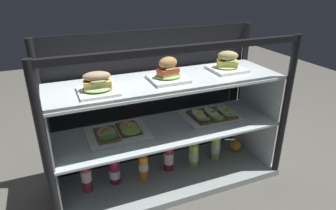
{
  "coord_description": "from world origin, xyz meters",
  "views": [
    {
      "loc": [
        -0.59,
        -1.41,
        1.19
      ],
      "look_at": [
        0.0,
        0.0,
        0.52
      ],
      "focal_mm": 31.62,
      "sensor_mm": 36.0,
      "label": 1
    }
  ],
  "objects_px": {
    "juice_bottle_near_post": "(216,147)",
    "juice_bottle_front_left_end": "(143,166)",
    "orange_fruit_beside_bottles": "(235,146)",
    "juice_bottle_tucked_behind": "(169,156)",
    "open_sandwich_tray_far_right": "(118,133)",
    "open_sandwich_tray_left_of_center": "(212,115)",
    "plated_roll_sandwich_far_left": "(168,72)",
    "plated_roll_sandwich_left_of_center": "(227,64)",
    "juice_bottle_back_center": "(114,170)",
    "juice_bottle_back_left": "(194,154)",
    "plated_roll_sandwich_center": "(97,85)",
    "juice_bottle_front_fourth": "(86,176)"
  },
  "relations": [
    {
      "from": "plated_roll_sandwich_far_left",
      "to": "juice_bottle_near_post",
      "type": "height_order",
      "value": "plated_roll_sandwich_far_left"
    },
    {
      "from": "open_sandwich_tray_left_of_center",
      "to": "juice_bottle_front_fourth",
      "type": "distance_m",
      "value": 0.83
    },
    {
      "from": "juice_bottle_back_left",
      "to": "orange_fruit_beside_bottles",
      "type": "distance_m",
      "value": 0.36
    },
    {
      "from": "plated_roll_sandwich_left_of_center",
      "to": "juice_bottle_front_left_end",
      "type": "bearing_deg",
      "value": -179.08
    },
    {
      "from": "plated_roll_sandwich_far_left",
      "to": "juice_bottle_front_left_end",
      "type": "xyz_separation_m",
      "value": [
        -0.16,
        0.02,
        -0.58
      ]
    },
    {
      "from": "plated_roll_sandwich_far_left",
      "to": "juice_bottle_front_fourth",
      "type": "distance_m",
      "value": 0.75
    },
    {
      "from": "open_sandwich_tray_left_of_center",
      "to": "juice_bottle_front_fourth",
      "type": "bearing_deg",
      "value": 178.06
    },
    {
      "from": "open_sandwich_tray_far_right",
      "to": "juice_bottle_front_fourth",
      "type": "bearing_deg",
      "value": 174.76
    },
    {
      "from": "open_sandwich_tray_far_right",
      "to": "juice_bottle_near_post",
      "type": "bearing_deg",
      "value": 2.05
    },
    {
      "from": "juice_bottle_back_left",
      "to": "juice_bottle_front_left_end",
      "type": "bearing_deg",
      "value": -178.12
    },
    {
      "from": "open_sandwich_tray_far_right",
      "to": "plated_roll_sandwich_far_left",
      "type": "bearing_deg",
      "value": -3.92
    },
    {
      "from": "plated_roll_sandwich_center",
      "to": "juice_bottle_tucked_behind",
      "type": "distance_m",
      "value": 0.7
    },
    {
      "from": "juice_bottle_back_center",
      "to": "orange_fruit_beside_bottles",
      "type": "relative_size",
      "value": 2.79
    },
    {
      "from": "open_sandwich_tray_far_right",
      "to": "orange_fruit_beside_bottles",
      "type": "bearing_deg",
      "value": 3.08
    },
    {
      "from": "juice_bottle_near_post",
      "to": "orange_fruit_beside_bottles",
      "type": "xyz_separation_m",
      "value": [
        0.18,
        0.02,
        -0.04
      ]
    },
    {
      "from": "plated_roll_sandwich_far_left",
      "to": "juice_bottle_front_fourth",
      "type": "xyz_separation_m",
      "value": [
        -0.49,
        0.04,
        -0.56
      ]
    },
    {
      "from": "juice_bottle_back_center",
      "to": "juice_bottle_near_post",
      "type": "relative_size",
      "value": 1.04
    },
    {
      "from": "juice_bottle_tucked_behind",
      "to": "juice_bottle_back_left",
      "type": "relative_size",
      "value": 1.18
    },
    {
      "from": "plated_roll_sandwich_left_of_center",
      "to": "orange_fruit_beside_bottles",
      "type": "distance_m",
      "value": 0.64
    },
    {
      "from": "plated_roll_sandwich_left_of_center",
      "to": "open_sandwich_tray_far_right",
      "type": "relative_size",
      "value": 0.58
    },
    {
      "from": "plated_roll_sandwich_left_of_center",
      "to": "open_sandwich_tray_left_of_center",
      "type": "xyz_separation_m",
      "value": [
        -0.09,
        -0.02,
        -0.32
      ]
    },
    {
      "from": "juice_bottle_front_fourth",
      "to": "juice_bottle_front_left_end",
      "type": "height_order",
      "value": "juice_bottle_front_fourth"
    },
    {
      "from": "open_sandwich_tray_far_right",
      "to": "juice_bottle_tucked_behind",
      "type": "distance_m",
      "value": 0.4
    },
    {
      "from": "open_sandwich_tray_left_of_center",
      "to": "plated_roll_sandwich_far_left",
      "type": "bearing_deg",
      "value": -177.77
    },
    {
      "from": "plated_roll_sandwich_far_left",
      "to": "juice_bottle_near_post",
      "type": "distance_m",
      "value": 0.69
    },
    {
      "from": "plated_roll_sandwich_far_left",
      "to": "juice_bottle_tucked_behind",
      "type": "relative_size",
      "value": 0.81
    },
    {
      "from": "plated_roll_sandwich_far_left",
      "to": "juice_bottle_back_center",
      "type": "height_order",
      "value": "plated_roll_sandwich_far_left"
    },
    {
      "from": "orange_fruit_beside_bottles",
      "to": "plated_roll_sandwich_left_of_center",
      "type": "bearing_deg",
      "value": -165.8
    },
    {
      "from": "juice_bottle_front_left_end",
      "to": "juice_bottle_tucked_behind",
      "type": "distance_m",
      "value": 0.18
    },
    {
      "from": "plated_roll_sandwich_left_of_center",
      "to": "juice_bottle_near_post",
      "type": "bearing_deg",
      "value": 146.82
    },
    {
      "from": "plated_roll_sandwich_left_of_center",
      "to": "open_sandwich_tray_far_right",
      "type": "bearing_deg",
      "value": -179.45
    },
    {
      "from": "orange_fruit_beside_bottles",
      "to": "plated_roll_sandwich_center",
      "type": "bearing_deg",
      "value": -173.51
    },
    {
      "from": "juice_bottle_front_fourth",
      "to": "juice_bottle_tucked_behind",
      "type": "xyz_separation_m",
      "value": [
        0.51,
        0.01,
        -0.0
      ]
    },
    {
      "from": "juice_bottle_near_post",
      "to": "juice_bottle_back_left",
      "type": "bearing_deg",
      "value": -175.25
    },
    {
      "from": "juice_bottle_front_left_end",
      "to": "orange_fruit_beside_bottles",
      "type": "height_order",
      "value": "juice_bottle_front_left_end"
    },
    {
      "from": "juice_bottle_back_left",
      "to": "juice_bottle_near_post",
      "type": "xyz_separation_m",
      "value": [
        0.17,
        0.01,
        0.01
      ]
    },
    {
      "from": "plated_roll_sandwich_center",
      "to": "juice_bottle_front_left_end",
      "type": "xyz_separation_m",
      "value": [
        0.23,
        0.06,
        -0.57
      ]
    },
    {
      "from": "plated_roll_sandwich_left_of_center",
      "to": "juice_bottle_back_center",
      "type": "distance_m",
      "value": 0.92
    },
    {
      "from": "juice_bottle_near_post",
      "to": "juice_bottle_front_left_end",
      "type": "bearing_deg",
      "value": -177.16
    },
    {
      "from": "plated_roll_sandwich_center",
      "to": "juice_bottle_back_center",
      "type": "height_order",
      "value": "plated_roll_sandwich_center"
    },
    {
      "from": "juice_bottle_front_fourth",
      "to": "orange_fruit_beside_bottles",
      "type": "height_order",
      "value": "juice_bottle_front_fourth"
    },
    {
      "from": "juice_bottle_back_center",
      "to": "juice_bottle_tucked_behind",
      "type": "bearing_deg",
      "value": -0.6
    },
    {
      "from": "open_sandwich_tray_far_right",
      "to": "orange_fruit_beside_bottles",
      "type": "distance_m",
      "value": 0.89
    },
    {
      "from": "plated_roll_sandwich_center",
      "to": "orange_fruit_beside_bottles",
      "type": "distance_m",
      "value": 1.13
    },
    {
      "from": "juice_bottle_back_left",
      "to": "open_sandwich_tray_far_right",
      "type": "bearing_deg",
      "value": -178.91
    },
    {
      "from": "plated_roll_sandwich_left_of_center",
      "to": "juice_bottle_back_left",
      "type": "height_order",
      "value": "plated_roll_sandwich_left_of_center"
    },
    {
      "from": "juice_bottle_front_fourth",
      "to": "juice_bottle_near_post",
      "type": "relative_size",
      "value": 1.11
    },
    {
      "from": "orange_fruit_beside_bottles",
      "to": "juice_bottle_tucked_behind",
      "type": "bearing_deg",
      "value": -177.99
    },
    {
      "from": "juice_bottle_front_fourth",
      "to": "juice_bottle_back_left",
      "type": "bearing_deg",
      "value": -0.74
    },
    {
      "from": "juice_bottle_back_left",
      "to": "juice_bottle_tucked_behind",
      "type": "bearing_deg",
      "value": 174.08
    }
  ]
}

